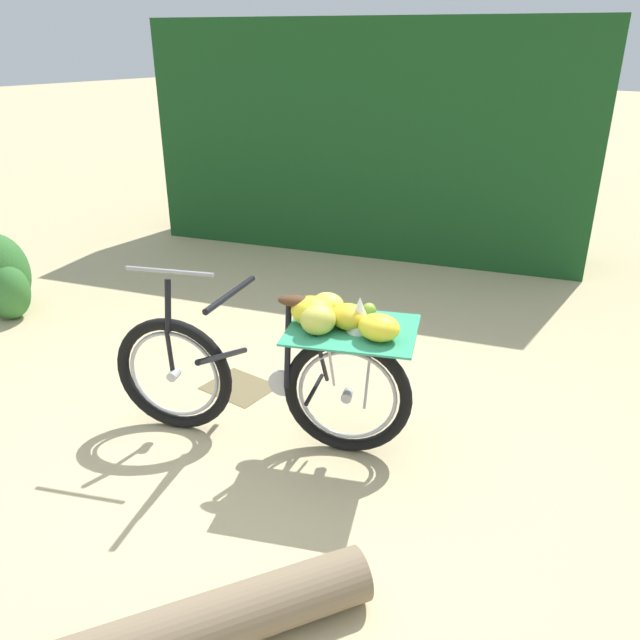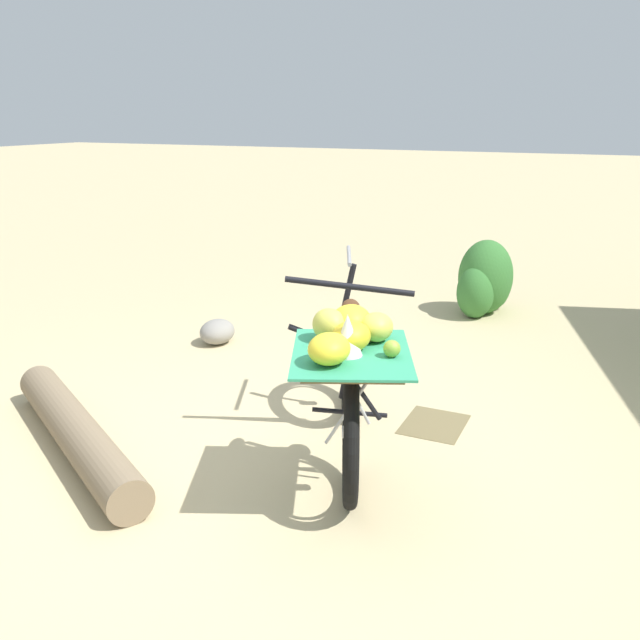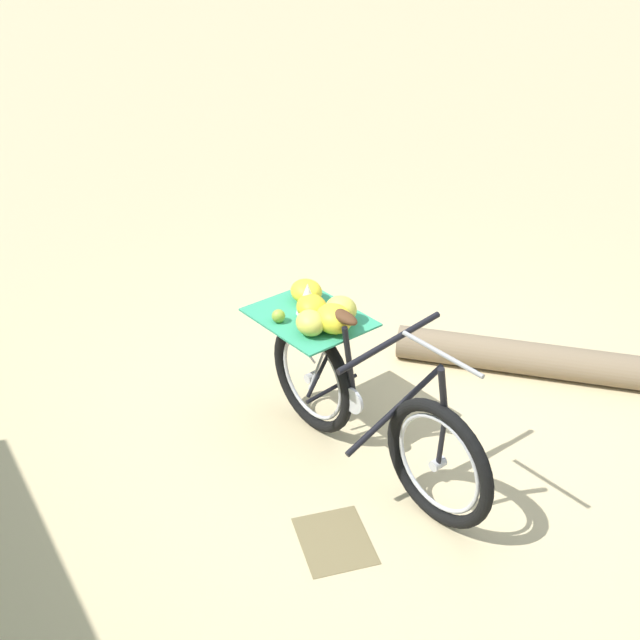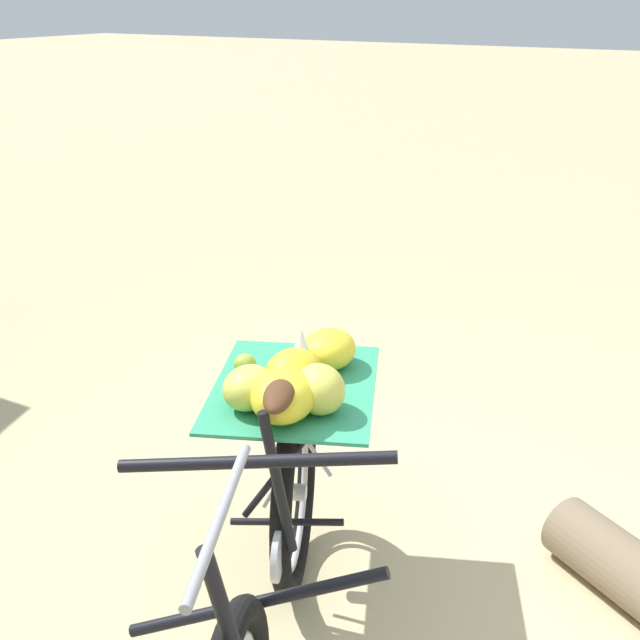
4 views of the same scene
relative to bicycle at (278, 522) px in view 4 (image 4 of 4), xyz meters
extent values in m
torus|color=black|center=(-0.34, -0.15, -0.16)|extent=(0.70, 0.35, 0.73)
torus|color=#B7B7BC|center=(-0.34, -0.15, -0.16)|extent=(0.53, 0.24, 0.57)
cylinder|color=#B7B7BC|center=(-0.34, -0.15, -0.16)|extent=(0.09, 0.10, 0.06)
cylinder|color=black|center=(0.32, 0.13, 0.01)|extent=(0.31, 0.66, 0.30)
cylinder|color=black|center=(0.26, 0.11, 0.40)|extent=(0.31, 0.67, 0.11)
cylinder|color=black|center=(-0.03, -0.02, 0.12)|extent=(0.08, 0.12, 0.49)
cylinder|color=black|center=(-0.17, -0.08, -0.14)|extent=(0.17, 0.36, 0.05)
cylinder|color=black|center=(-0.21, -0.09, 0.07)|extent=(0.15, 0.30, 0.47)
cylinder|color=black|center=(0.61, 0.26, 0.29)|extent=(0.07, 0.10, 0.30)
cylinder|color=gray|center=(0.59, 0.25, 0.50)|extent=(0.49, 0.23, 0.02)
ellipsoid|color=#4C2D19|center=(-0.09, -0.04, 0.39)|extent=(0.24, 0.17, 0.06)
cylinder|color=#B7B7BC|center=(0.01, 0.00, -0.13)|extent=(0.16, 0.08, 0.16)
cylinder|color=#B7B7BC|center=(-0.26, -0.11, 0.03)|extent=(0.09, 0.19, 0.39)
cylinder|color=#B7B7BC|center=(-0.45, -0.20, 0.03)|extent=(0.11, 0.23, 0.39)
cube|color=brown|center=(-0.36, -0.16, 0.24)|extent=(0.72, 0.64, 0.02)
cube|color=#33936B|center=(-0.36, -0.16, 0.25)|extent=(0.84, 0.76, 0.01)
ellipsoid|color=yellow|center=(-0.54, -0.13, 0.33)|extent=(0.24, 0.21, 0.14)
ellipsoid|color=#CCC64C|center=(-0.17, -0.21, 0.33)|extent=(0.21, 0.18, 0.14)
ellipsoid|color=gold|center=(-0.35, -0.15, 0.33)|extent=(0.22, 0.19, 0.14)
ellipsoid|color=yellow|center=(-0.16, -0.07, 0.34)|extent=(0.27, 0.24, 0.16)
ellipsoid|color=#CCC64C|center=(-0.25, 0.00, 0.34)|extent=(0.24, 0.25, 0.16)
sphere|color=#8CAD38|center=(-0.35, -0.35, 0.30)|extent=(0.08, 0.08, 0.08)
cone|color=white|center=(-0.41, -0.16, 0.36)|extent=(0.18, 0.18, 0.19)
camera|label=1|loc=(-2.01, 2.39, 1.67)|focal=35.28mm
camera|label=2|loc=(-3.10, -1.25, 1.32)|focal=38.26mm
camera|label=3|loc=(3.53, -1.22, 2.52)|focal=44.30mm
camera|label=4|loc=(1.61, 1.06, 1.48)|focal=43.57mm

